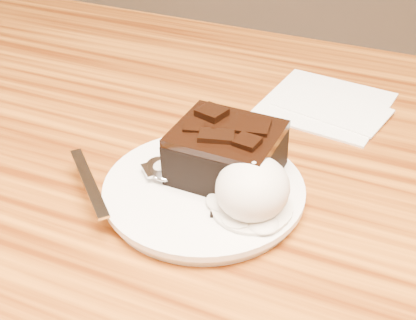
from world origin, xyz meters
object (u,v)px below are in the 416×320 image
at_px(ice_cream_scoop, 253,188).
at_px(napkin, 325,103).
at_px(brownie, 226,155).
at_px(spoon, 162,170).
at_px(plate, 204,192).

bearing_deg(ice_cream_scoop, napkin, 87.80).
relative_size(brownie, spoon, 0.57).
xyz_separation_m(ice_cream_scoop, spoon, (-0.10, 0.01, -0.02)).
xyz_separation_m(plate, spoon, (-0.05, 0.00, 0.01)).
bearing_deg(brownie, napkin, 76.12).
bearing_deg(brownie, spoon, -156.53).
height_order(plate, ice_cream_scoop, ice_cream_scoop).
relative_size(spoon, napkin, 1.20).
bearing_deg(napkin, plate, -105.34).
distance_m(spoon, napkin, 0.26).
bearing_deg(napkin, ice_cream_scoop, -92.20).
bearing_deg(ice_cream_scoop, brownie, 136.01).
distance_m(plate, spoon, 0.05).
xyz_separation_m(ice_cream_scoop, napkin, (0.01, 0.25, -0.04)).
relative_size(brownie, napkin, 0.68).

